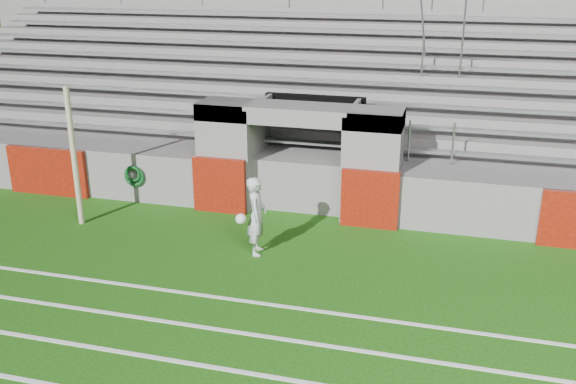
% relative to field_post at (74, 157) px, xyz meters
% --- Properties ---
extents(ground, '(90.00, 90.00, 0.00)m').
position_rel_field_post_xyz_m(ground, '(4.66, -1.45, -1.59)').
color(ground, '#184C0C').
rests_on(ground, ground).
extents(field_post, '(0.13, 0.13, 3.19)m').
position_rel_field_post_xyz_m(field_post, '(0.00, 0.00, 0.00)').
color(field_post, tan).
rests_on(field_post, ground).
extents(stadium_structure, '(26.00, 8.48, 5.42)m').
position_rel_field_post_xyz_m(stadium_structure, '(4.66, 6.52, -0.10)').
color(stadium_structure, '#625F5D').
rests_on(stadium_structure, ground).
extents(goalkeeper_with_ball, '(0.60, 0.75, 1.66)m').
position_rel_field_post_xyz_m(goalkeeper_with_ball, '(4.41, -0.47, -0.76)').
color(goalkeeper_with_ball, '#B5BCC0').
rests_on(goalkeeper_with_ball, ground).
extents(hose_coil, '(0.54, 0.14, 0.56)m').
position_rel_field_post_xyz_m(hose_coil, '(0.61, 1.49, -0.86)').
color(hose_coil, '#0D451C').
rests_on(hose_coil, ground).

